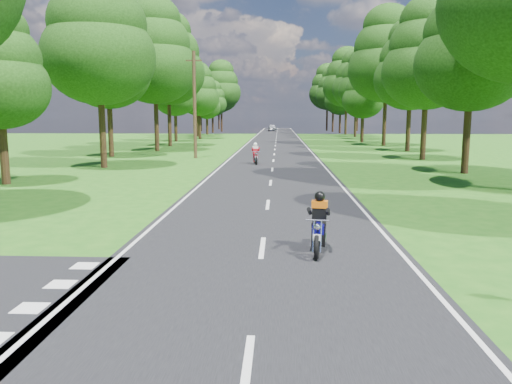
{
  "coord_description": "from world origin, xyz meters",
  "views": [
    {
      "loc": [
        0.39,
        -9.95,
        3.25
      ],
      "look_at": [
        -0.25,
        4.0,
        1.1
      ],
      "focal_mm": 35.0,
      "sensor_mm": 36.0,
      "label": 1
    }
  ],
  "objects": [
    {
      "name": "road_markings",
      "position": [
        -0.14,
        48.13,
        0.02
      ],
      "size": [
        7.4,
        140.0,
        0.01
      ],
      "color": "silver",
      "rests_on": "main_road"
    },
    {
      "name": "telegraph_pole",
      "position": [
        -6.0,
        28.0,
        4.07
      ],
      "size": [
        1.2,
        0.26,
        8.0
      ],
      "color": "#382616",
      "rests_on": "ground"
    },
    {
      "name": "ground",
      "position": [
        0.0,
        0.0,
        0.0
      ],
      "size": [
        160.0,
        160.0,
        0.0
      ],
      "primitive_type": "plane",
      "color": "#1E5714",
      "rests_on": "ground"
    },
    {
      "name": "rider_near_blue",
      "position": [
        1.36,
        1.74,
        0.74
      ],
      "size": [
        0.8,
        1.78,
        1.43
      ],
      "primitive_type": null,
      "rotation": [
        0.0,
        0.0,
        -0.13
      ],
      "color": "#0F0C84",
      "rests_on": "main_road"
    },
    {
      "name": "treeline",
      "position": [
        1.43,
        60.06,
        8.25
      ],
      "size": [
        40.0,
        115.35,
        14.78
      ],
      "color": "black",
      "rests_on": "ground"
    },
    {
      "name": "main_road",
      "position": [
        0.0,
        50.0,
        0.01
      ],
      "size": [
        7.0,
        140.0,
        0.02
      ],
      "primitive_type": "cube",
      "color": "black",
      "rests_on": "ground"
    },
    {
      "name": "distant_car",
      "position": [
        -1.07,
        95.67,
        0.74
      ],
      "size": [
        2.09,
        4.39,
        1.45
      ],
      "primitive_type": "imported",
      "rotation": [
        0.0,
        0.0,
        0.09
      ],
      "color": "silver",
      "rests_on": "main_road"
    },
    {
      "name": "rider_far_red",
      "position": [
        -1.18,
        23.49,
        0.74
      ],
      "size": [
        0.76,
        1.77,
        1.43
      ],
      "primitive_type": null,
      "rotation": [
        0.0,
        0.0,
        0.11
      ],
      "color": "#B80E16",
      "rests_on": "main_road"
    }
  ]
}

